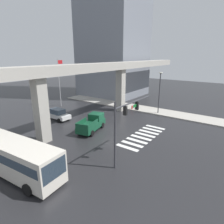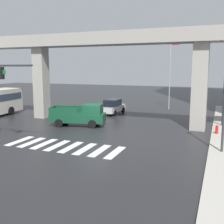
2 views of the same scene
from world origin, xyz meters
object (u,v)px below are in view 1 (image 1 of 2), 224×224
at_px(street_lamp_near_corner, 160,88).
at_px(flagpole, 60,80).
at_px(pickup_truck, 92,123).
at_px(sedan_white, 58,114).
at_px(fire_hydrant, 132,108).
at_px(traffic_signal_mast, 126,118).
at_px(city_bus, 11,154).
at_px(street_lamp_mid_block, 118,84).

bearing_deg(street_lamp_near_corner, flagpole, 109.91).
xyz_separation_m(pickup_truck, flagpole, (5.95, 13.64, 4.37)).
height_order(sedan_white, fire_hydrant, sedan_white).
relative_size(street_lamp_near_corner, flagpole, 0.79).
height_order(traffic_signal_mast, fire_hydrant, traffic_signal_mast).
height_order(pickup_truck, sedan_white, pickup_truck).
relative_size(city_bus, street_lamp_mid_block, 1.52).
distance_m(street_lamp_near_corner, street_lamp_mid_block, 8.64).
height_order(city_bus, street_lamp_near_corner, street_lamp_near_corner).
relative_size(pickup_truck, flagpole, 0.59).
bearing_deg(street_lamp_near_corner, traffic_signal_mast, -168.08).
distance_m(city_bus, sedan_white, 14.36).
relative_size(traffic_signal_mast, flagpole, 0.71).
height_order(pickup_truck, traffic_signal_mast, traffic_signal_mast).
distance_m(street_lamp_mid_block, flagpole, 11.38).
relative_size(traffic_signal_mast, fire_hydrant, 7.64).
bearing_deg(fire_hydrant, sedan_white, 150.03).
relative_size(pickup_truck, city_bus, 0.49).
distance_m(sedan_white, flagpole, 9.52).
distance_m(sedan_white, street_lamp_near_corner, 17.42).
bearing_deg(sedan_white, street_lamp_near_corner, -44.04).
height_order(pickup_truck, street_lamp_near_corner, street_lamp_near_corner).
bearing_deg(pickup_truck, flagpole, 66.45).
distance_m(city_bus, fire_hydrant, 23.58).
relative_size(pickup_truck, traffic_signal_mast, 0.83).
xyz_separation_m(pickup_truck, street_lamp_mid_block, (12.45, 4.34, 3.57)).
xyz_separation_m(city_bus, sedan_white, (11.66, 8.33, -0.87)).
distance_m(sedan_white, traffic_signal_mast, 16.27).
relative_size(city_bus, traffic_signal_mast, 1.69).
bearing_deg(pickup_truck, sedan_white, 88.42).
height_order(street_lamp_near_corner, flagpole, flagpole).
relative_size(city_bus, street_lamp_near_corner, 1.52).
xyz_separation_m(traffic_signal_mast, street_lamp_near_corner, (16.45, 3.47, 0.17)).
relative_size(city_bus, fire_hydrant, 12.92).
height_order(city_bus, fire_hydrant, city_bus).
bearing_deg(street_lamp_near_corner, fire_hydrant, 94.57).
bearing_deg(sedan_white, street_lamp_mid_block, -14.61).
bearing_deg(street_lamp_mid_block, pickup_truck, -160.77).
height_order(pickup_truck, street_lamp_mid_block, street_lamp_mid_block).
relative_size(traffic_signal_mast, street_lamp_near_corner, 0.90).
bearing_deg(street_lamp_near_corner, street_lamp_mid_block, 90.00).
distance_m(pickup_truck, city_bus, 11.50).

